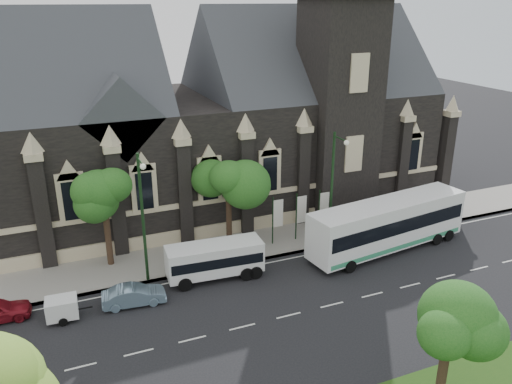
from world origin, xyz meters
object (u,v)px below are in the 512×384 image
banner_flag_right (322,209)px  box_trailer (62,308)px  street_lamp_mid (143,213)px  tour_coach (388,224)px  sedan (134,295)px  tree_walk_left (106,189)px  tree_walk_right (230,172)px  tree_park_east (450,323)px  street_lamp_near (333,184)px  banner_flag_center (300,212)px  shuttle_bus (215,258)px  banner_flag_left (276,216)px

banner_flag_right → box_trailer: banner_flag_right is taller
street_lamp_mid → tour_coach: 18.06m
sedan → tree_walk_left: bearing=9.6°
tree_walk_right → street_lamp_mid: size_ratio=0.87×
sedan → tree_walk_right: bearing=-50.2°
tour_coach → sedan: tour_coach is taller
sedan → tree_park_east: bearing=-135.6°
tree_walk_right → street_lamp_mid: 8.10m
street_lamp_near → banner_flag_right: size_ratio=2.25×
tree_park_east → street_lamp_mid: bearing=121.8°
tree_park_east → box_trailer: bearing=138.1°
tree_walk_left → street_lamp_near: (15.80, -3.61, -0.62)m
street_lamp_mid → banner_flag_right: size_ratio=2.25×
banner_flag_center → tour_coach: size_ratio=0.30×
shuttle_bus → sedan: 5.90m
street_lamp_near → box_trailer: bearing=-173.4°
tree_walk_right → street_lamp_near: (6.79, -3.62, -0.71)m
tree_park_east → banner_flag_center: size_ratio=1.57×
street_lamp_mid → tree_walk_left: bearing=116.5°
tree_park_east → banner_flag_right: (4.11, 18.32, -2.24)m
street_lamp_mid → sedan: 5.20m
banner_flag_center → shuttle_bus: bearing=-159.3°
tree_walk_right → shuttle_bus: (-2.84, -4.70, -4.36)m
banner_flag_left → sedan: banner_flag_left is taller
tree_walk_right → banner_flag_center: (5.08, -1.71, -3.43)m
banner_flag_right → street_lamp_mid: bearing=-172.4°
tree_park_east → tree_walk_left: size_ratio=0.82×
banner_flag_left → shuttle_bus: bearing=-153.2°
banner_flag_right → box_trailer: (-19.84, -4.18, -1.59)m
tree_park_east → tree_walk_left: (-11.97, 20.03, 1.12)m
banner_flag_right → tour_coach: 5.22m
tree_walk_left → street_lamp_mid: (1.80, -3.61, -0.62)m
tour_coach → banner_flag_left: bearing=144.2°
tree_walk_right → box_trailer: bearing=-155.2°
tree_park_east → banner_flag_left: tree_park_east is taller
street_lamp_near → banner_flag_center: 3.74m
street_lamp_near → shuttle_bus: (-9.63, -1.08, -3.65)m
box_trailer → tour_coach: bearing=3.5°
tree_walk_left → tour_coach: 20.61m
tree_walk_left → tree_park_east: bearing=-59.1°
street_lamp_near → tree_park_east: bearing=-103.1°
banner_flag_left → box_trailer: 16.46m
banner_flag_left → banner_flag_center: 2.00m
sedan → banner_flag_left: bearing=-65.0°
banner_flag_left → box_trailer: (-15.84, -4.18, -1.59)m
shuttle_bus → sedan: bearing=-164.2°
banner_flag_right → street_lamp_near: bearing=-98.6°
shuttle_bus → sedan: shuttle_bus is taller
banner_flag_left → sedan: 12.49m
tree_park_east → banner_flag_center: tree_park_east is taller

